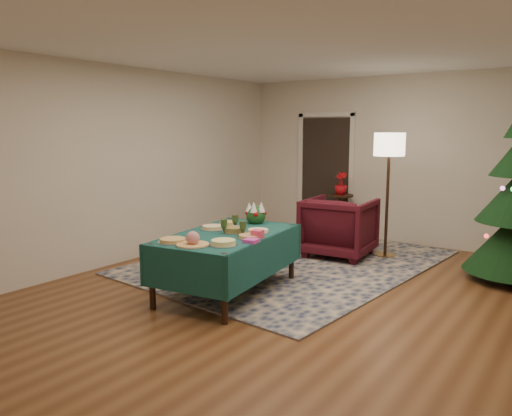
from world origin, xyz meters
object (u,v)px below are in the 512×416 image
Objects in this scene: floor_lamp at (389,152)px; armchair at (339,224)px; side_table at (340,217)px; buffet_table at (228,245)px; potted_plant at (341,188)px; gift_box at (258,234)px.

armchair is at bearing -145.43° from floor_lamp.
floor_lamp is 2.37× the size of side_table.
potted_plant is (-0.22, 3.35, 0.31)m from buffet_table.
floor_lamp reaches higher than potted_plant.
armchair reaches higher than side_table.
floor_lamp is at bearing -33.81° from side_table.
potted_plant is at bearing 100.87° from gift_box.
gift_box is at bearing -79.13° from side_table.
floor_lamp is 1.74m from side_table.
floor_lamp reaches higher than side_table.
gift_box is 2.28m from armchair.
buffet_table is at bearing 77.65° from armchair.
buffet_table is 2.26m from armchair.
side_table is (-0.65, 3.37, -0.37)m from gift_box.
gift_box is 0.15× the size of side_table.
side_table is 1.99× the size of potted_plant.
floor_lamp reaches higher than armchair.
potted_plant is at bearing 0.00° from side_table.
buffet_table is at bearing 176.89° from gift_box.
floor_lamp reaches higher than gift_box.
potted_plant is at bearing -69.89° from armchair.
gift_box is 3.43m from potted_plant.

